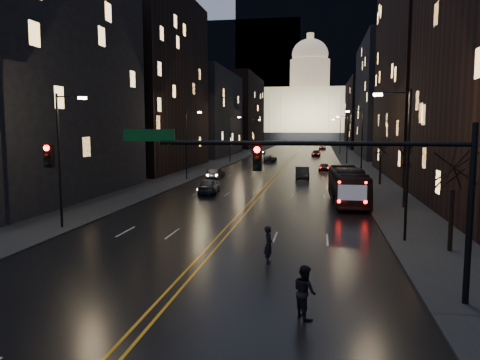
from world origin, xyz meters
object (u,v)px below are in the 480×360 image
at_px(oncoming_car_a, 209,186).
at_px(oncoming_car_b, 216,174).
at_px(receding_car_a, 302,173).
at_px(pedestrian_a, 269,245).
at_px(traffic_signal, 319,172).
at_px(bus, 348,186).
at_px(pedestrian_b, 305,291).

height_order(oncoming_car_a, oncoming_car_b, oncoming_car_a).
xyz_separation_m(receding_car_a, pedestrian_a, (-0.29, -38.42, 0.13)).
height_order(oncoming_car_a, receding_car_a, receding_car_a).
bearing_deg(traffic_signal, receding_car_a, 92.83).
bearing_deg(oncoming_car_a, bus, 159.03).
bearing_deg(traffic_signal, oncoming_car_a, 111.56).
distance_m(oncoming_car_a, pedestrian_b, 32.05).
distance_m(receding_car_a, pedestrian_b, 44.94).
relative_size(traffic_signal, bus, 1.51).
bearing_deg(bus, pedestrian_a, -106.99).
xyz_separation_m(oncoming_car_b, receding_car_a, (11.36, 1.06, 0.13)).
distance_m(oncoming_car_b, receding_car_a, 11.41).
bearing_deg(oncoming_car_b, traffic_signal, 112.79).
bearing_deg(oncoming_car_b, pedestrian_a, 111.44).
distance_m(oncoming_car_b, pedestrian_b, 45.75).
distance_m(pedestrian_a, pedestrian_b, 6.79).
xyz_separation_m(bus, receding_car_a, (-4.71, 18.61, -0.76)).
bearing_deg(oncoming_car_b, pedestrian_b, 111.52).
bearing_deg(pedestrian_b, bus, -38.92).
height_order(bus, oncoming_car_a, bus).
relative_size(traffic_signal, oncoming_car_b, 4.12).
xyz_separation_m(bus, oncoming_car_b, (-16.08, 17.55, -0.90)).
distance_m(bus, oncoming_car_b, 23.82).
relative_size(pedestrian_a, pedestrian_b, 0.98).
bearing_deg(pedestrian_a, pedestrian_b, -168.68).
distance_m(traffic_signal, oncoming_car_a, 30.64).
distance_m(traffic_signal, bus, 24.69).
xyz_separation_m(bus, pedestrian_a, (-5.00, -19.81, -0.63)).
bearing_deg(pedestrian_a, oncoming_car_a, 14.47).
relative_size(oncoming_car_a, oncoming_car_b, 1.12).
bearing_deg(oncoming_car_a, pedestrian_b, 104.47).
bearing_deg(oncoming_car_a, traffic_signal, 106.48).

